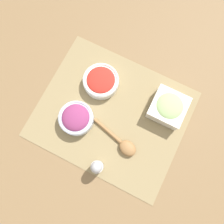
{
  "coord_description": "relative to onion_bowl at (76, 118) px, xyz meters",
  "views": [
    {
      "loc": [
        0.07,
        -0.14,
        0.78
      ],
      "look_at": [
        0.0,
        0.0,
        0.03
      ],
      "focal_mm": 35.0,
      "sensor_mm": 36.0,
      "label": 1
    }
  ],
  "objects": [
    {
      "name": "ground_plane",
      "position": [
        0.1,
        0.08,
        -0.03
      ],
      "size": [
        3.0,
        3.0,
        0.0
      ],
      "primitive_type": "plane",
      "color": "olive"
    },
    {
      "name": "cucumber_bowl",
      "position": [
        0.27,
        0.18,
        0.01
      ],
      "size": [
        0.12,
        0.12,
        0.07
      ],
      "color": "silver",
      "rests_on": "placemat"
    },
    {
      "name": "pepper_shaker",
      "position": [
        0.14,
        -0.11,
        0.01
      ],
      "size": [
        0.04,
        0.04,
        0.09
      ],
      "color": "silver",
      "rests_on": "placemat"
    },
    {
      "name": "placemat",
      "position": [
        0.1,
        0.08,
        -0.03
      ],
      "size": [
        0.52,
        0.44,
        0.0
      ],
      "color": "#937F56",
      "rests_on": "ground_plane"
    },
    {
      "name": "onion_bowl",
      "position": [
        0.0,
        0.0,
        0.0
      ],
      "size": [
        0.12,
        0.12,
        0.06
      ],
      "color": "silver",
      "rests_on": "placemat"
    },
    {
      "name": "wooden_spoon",
      "position": [
        0.19,
        -0.01,
        -0.02
      ],
      "size": [
        0.19,
        0.08,
        0.03
      ],
      "color": "#9E7042",
      "rests_on": "placemat"
    },
    {
      "name": "tomato_bowl",
      "position": [
        0.01,
        0.16,
        -0.0
      ],
      "size": [
        0.13,
        0.13,
        0.05
      ],
      "color": "white",
      "rests_on": "placemat"
    }
  ]
}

